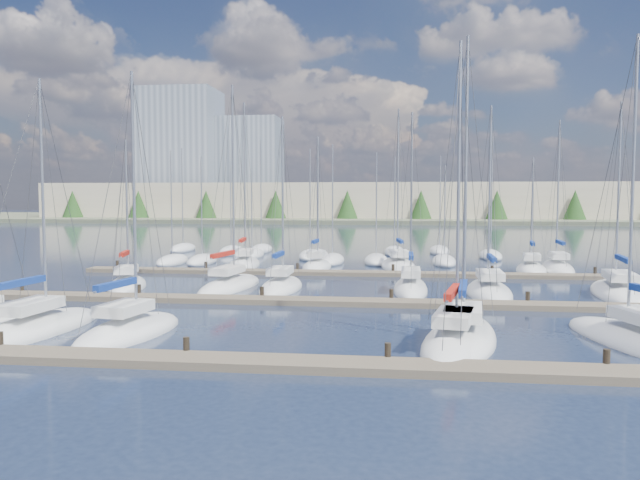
# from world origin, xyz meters

# --- Properties ---
(ground) EXTENTS (400.00, 400.00, 0.00)m
(ground) POSITION_xyz_m (0.00, 60.00, 0.00)
(ground) COLOR #222C44
(ground) RESTS_ON ground
(dock_near) EXTENTS (44.00, 1.93, 1.10)m
(dock_near) POSITION_xyz_m (0.00, 2.01, 0.15)
(dock_near) COLOR #6B5E4C
(dock_near) RESTS_ON ground
(dock_mid) EXTENTS (44.00, 1.93, 1.10)m
(dock_mid) POSITION_xyz_m (0.00, 16.01, 0.15)
(dock_mid) COLOR #6B5E4C
(dock_mid) RESTS_ON ground
(dock_far) EXTENTS (44.00, 1.93, 1.10)m
(dock_far) POSITION_xyz_m (0.00, 30.01, 0.15)
(dock_far) COLOR #6B5E4C
(dock_far) RESTS_ON ground
(sailboat_n) EXTENTS (3.70, 9.13, 15.82)m
(sailboat_n) POSITION_xyz_m (-9.73, 35.38, 0.19)
(sailboat_n) COLOR white
(sailboat_n) RESTS_ON ground
(sailboat_l) EXTENTS (3.14, 8.82, 13.18)m
(sailboat_l) POSITION_xyz_m (10.38, 21.12, 0.17)
(sailboat_l) COLOR white
(sailboat_l) RESTS_ON ground
(sailboat_o) EXTENTS (2.67, 6.63, 12.52)m
(sailboat_o) POSITION_xyz_m (-2.79, 34.12, 0.20)
(sailboat_o) COLOR white
(sailboat_o) RESTS_ON ground
(sailboat_c) EXTENTS (3.96, 8.06, 12.97)m
(sailboat_c) POSITION_xyz_m (-8.01, 6.51, 0.18)
(sailboat_c) COLOR white
(sailboat_c) RESTS_ON ground
(sailboat_q) EXTENTS (3.52, 7.36, 10.54)m
(sailboat_q) POSITION_xyz_m (15.73, 34.07, 0.18)
(sailboat_q) COLOR white
(sailboat_q) RESTS_ON ground
(sailboat_i) EXTENTS (3.82, 9.53, 14.98)m
(sailboat_i) POSITION_xyz_m (-7.32, 21.56, 0.19)
(sailboat_i) COLOR white
(sailboat_i) RESTS_ON ground
(sailboat_e) EXTENTS (4.05, 9.44, 14.38)m
(sailboat_e) POSITION_xyz_m (7.30, 7.54, 0.18)
(sailboat_e) COLOR white
(sailboat_e) RESTS_ON ground
(sailboat_p) EXTENTS (4.04, 9.33, 15.13)m
(sailboat_p) POSITION_xyz_m (4.43, 35.96, 0.18)
(sailboat_p) COLOR white
(sailboat_p) RESTS_ON ground
(sailboat_b) EXTENTS (3.67, 9.56, 12.79)m
(sailboat_b) POSITION_xyz_m (-12.69, 6.61, 0.17)
(sailboat_b) COLOR white
(sailboat_b) RESTS_ON ground
(sailboat_d) EXTENTS (4.28, 8.84, 13.84)m
(sailboat_d) POSITION_xyz_m (6.81, 6.20, 0.18)
(sailboat_d) COLOR white
(sailboat_d) RESTS_ON ground
(sailboat_h) EXTENTS (4.01, 6.86, 11.20)m
(sailboat_h) POSITION_xyz_m (-14.56, 20.81, 0.18)
(sailboat_h) COLOR white
(sailboat_h) RESTS_ON ground
(sailboat_k) EXTENTS (2.41, 8.50, 12.94)m
(sailboat_k) POSITION_xyz_m (5.25, 21.91, 0.19)
(sailboat_k) COLOR white
(sailboat_k) RESTS_ON ground
(sailboat_m) EXTENTS (4.29, 10.07, 13.39)m
(sailboat_m) POSITION_xyz_m (18.65, 21.65, 0.17)
(sailboat_m) COLOR white
(sailboat_m) RESTS_ON ground
(sailboat_j) EXTENTS (2.75, 7.53, 12.73)m
(sailboat_j) POSITION_xyz_m (-3.65, 21.53, 0.18)
(sailboat_j) COLOR white
(sailboat_j) RESTS_ON ground
(sailboat_r) EXTENTS (3.07, 8.63, 13.87)m
(sailboat_r) POSITION_xyz_m (18.27, 35.57, 0.19)
(sailboat_r) COLOR white
(sailboat_r) RESTS_ON ground
(sailboat_f) EXTENTS (5.48, 10.46, 14.16)m
(sailboat_f) POSITION_xyz_m (14.74, 7.19, 0.18)
(sailboat_f) COLOR white
(sailboat_f) RESTS_ON ground
(distant_boats) EXTENTS (36.93, 20.75, 13.30)m
(distant_boats) POSITION_xyz_m (-4.34, 43.76, 0.29)
(distant_boats) COLOR #9EA0A5
(distant_boats) RESTS_ON ground
(shoreline) EXTENTS (400.00, 60.00, 38.00)m
(shoreline) POSITION_xyz_m (-13.29, 149.77, 7.44)
(shoreline) COLOR #666B51
(shoreline) RESTS_ON ground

